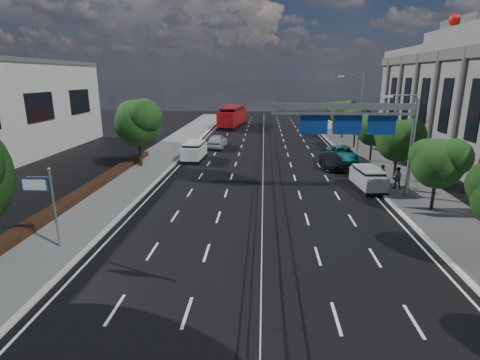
{
  "coord_description": "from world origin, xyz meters",
  "views": [
    {
      "loc": [
        -0.01,
        -17.18,
        8.65
      ],
      "look_at": [
        -1.43,
        5.28,
        2.4
      ],
      "focal_mm": 28.0,
      "sensor_mm": 36.0,
      "label": 1
    }
  ],
  "objects_px": {
    "overhead_gantry": "(359,121)",
    "silver_minivan": "(368,179)",
    "red_bus": "(232,116)",
    "pedestrian_b": "(397,178)",
    "toilet_sign": "(44,194)",
    "parked_car_dark": "(332,161)",
    "pedestrian_a": "(382,175)",
    "near_car_dark": "(233,114)",
    "near_car_silver": "(217,141)",
    "white_minivan": "(194,151)",
    "parked_car_teal": "(342,154)"
  },
  "relations": [
    {
      "from": "near_car_dark",
      "to": "pedestrian_b",
      "type": "bearing_deg",
      "value": 101.55
    },
    {
      "from": "silver_minivan",
      "to": "parked_car_dark",
      "type": "relative_size",
      "value": 0.91
    },
    {
      "from": "parked_car_dark",
      "to": "near_car_silver",
      "type": "bearing_deg",
      "value": 139.36
    },
    {
      "from": "overhead_gantry",
      "to": "parked_car_teal",
      "type": "bearing_deg",
      "value": 82.56
    },
    {
      "from": "toilet_sign",
      "to": "parked_car_teal",
      "type": "height_order",
      "value": "toilet_sign"
    },
    {
      "from": "silver_minivan",
      "to": "pedestrian_a",
      "type": "distance_m",
      "value": 1.58
    },
    {
      "from": "red_bus",
      "to": "parked_car_teal",
      "type": "bearing_deg",
      "value": -55.48
    },
    {
      "from": "near_car_silver",
      "to": "near_car_dark",
      "type": "distance_m",
      "value": 33.54
    },
    {
      "from": "toilet_sign",
      "to": "white_minivan",
      "type": "relative_size",
      "value": 0.95
    },
    {
      "from": "pedestrian_a",
      "to": "pedestrian_b",
      "type": "distance_m",
      "value": 1.35
    },
    {
      "from": "overhead_gantry",
      "to": "pedestrian_a",
      "type": "xyz_separation_m",
      "value": [
        2.86,
        2.71,
        -4.64
      ]
    },
    {
      "from": "overhead_gantry",
      "to": "near_car_dark",
      "type": "height_order",
      "value": "overhead_gantry"
    },
    {
      "from": "near_car_dark",
      "to": "silver_minivan",
      "type": "distance_m",
      "value": 52.7
    },
    {
      "from": "red_bus",
      "to": "near_car_dark",
      "type": "relative_size",
      "value": 2.34
    },
    {
      "from": "overhead_gantry",
      "to": "white_minivan",
      "type": "xyz_separation_m",
      "value": [
        -14.1,
        11.51,
        -4.65
      ]
    },
    {
      "from": "parked_car_teal",
      "to": "parked_car_dark",
      "type": "bearing_deg",
      "value": -119.81
    },
    {
      "from": "near_car_dark",
      "to": "silver_minivan",
      "type": "bearing_deg",
      "value": 99.38
    },
    {
      "from": "near_car_dark",
      "to": "pedestrian_a",
      "type": "distance_m",
      "value": 52.23
    },
    {
      "from": "near_car_dark",
      "to": "pedestrian_b",
      "type": "xyz_separation_m",
      "value": [
        16.94,
        -50.74,
        0.15
      ]
    },
    {
      "from": "toilet_sign",
      "to": "overhead_gantry",
      "type": "distance_m",
      "value": 20.52
    },
    {
      "from": "white_minivan",
      "to": "pedestrian_b",
      "type": "xyz_separation_m",
      "value": [
        17.81,
        -9.84,
        0.05
      ]
    },
    {
      "from": "red_bus",
      "to": "near_car_silver",
      "type": "xyz_separation_m",
      "value": [
        -0.23,
        -20.43,
        -1.01
      ]
    },
    {
      "from": "overhead_gantry",
      "to": "pedestrian_a",
      "type": "bearing_deg",
      "value": 43.49
    },
    {
      "from": "overhead_gantry",
      "to": "silver_minivan",
      "type": "height_order",
      "value": "overhead_gantry"
    },
    {
      "from": "white_minivan",
      "to": "pedestrian_a",
      "type": "bearing_deg",
      "value": -24.53
    },
    {
      "from": "near_car_dark",
      "to": "pedestrian_b",
      "type": "height_order",
      "value": "pedestrian_b"
    },
    {
      "from": "parked_car_teal",
      "to": "pedestrian_b",
      "type": "relative_size",
      "value": 3.26
    },
    {
      "from": "white_minivan",
      "to": "parked_car_dark",
      "type": "distance_m",
      "value": 14.3
    },
    {
      "from": "red_bus",
      "to": "pedestrian_b",
      "type": "relative_size",
      "value": 7.05
    },
    {
      "from": "toilet_sign",
      "to": "overhead_gantry",
      "type": "relative_size",
      "value": 0.42
    },
    {
      "from": "red_bus",
      "to": "pedestrian_b",
      "type": "distance_m",
      "value": 40.91
    },
    {
      "from": "near_car_silver",
      "to": "silver_minivan",
      "type": "height_order",
      "value": "silver_minivan"
    },
    {
      "from": "toilet_sign",
      "to": "pedestrian_a",
      "type": "bearing_deg",
      "value": 31.84
    },
    {
      "from": "white_minivan",
      "to": "parked_car_teal",
      "type": "distance_m",
      "value": 15.66
    },
    {
      "from": "near_car_silver",
      "to": "near_car_dark",
      "type": "height_order",
      "value": "near_car_dark"
    },
    {
      "from": "parked_car_teal",
      "to": "pedestrian_b",
      "type": "bearing_deg",
      "value": -80.1
    },
    {
      "from": "silver_minivan",
      "to": "parked_car_teal",
      "type": "relative_size",
      "value": 0.76
    },
    {
      "from": "pedestrian_a",
      "to": "white_minivan",
      "type": "bearing_deg",
      "value": -28.08
    },
    {
      "from": "silver_minivan",
      "to": "parked_car_teal",
      "type": "height_order",
      "value": "silver_minivan"
    },
    {
      "from": "toilet_sign",
      "to": "pedestrian_a",
      "type": "height_order",
      "value": "toilet_sign"
    },
    {
      "from": "toilet_sign",
      "to": "silver_minivan",
      "type": "distance_m",
      "value": 22.72
    },
    {
      "from": "parked_car_teal",
      "to": "pedestrian_a",
      "type": "xyz_separation_m",
      "value": [
        1.3,
        -9.23,
        0.18
      ]
    },
    {
      "from": "toilet_sign",
      "to": "parked_car_teal",
      "type": "bearing_deg",
      "value": 48.81
    },
    {
      "from": "red_bus",
      "to": "parked_car_teal",
      "type": "relative_size",
      "value": 2.16
    },
    {
      "from": "white_minivan",
      "to": "near_car_dark",
      "type": "bearing_deg",
      "value": 91.67
    },
    {
      "from": "near_car_silver",
      "to": "parked_car_teal",
      "type": "relative_size",
      "value": 0.88
    },
    {
      "from": "near_car_silver",
      "to": "red_bus",
      "type": "bearing_deg",
      "value": -86.71
    },
    {
      "from": "white_minivan",
      "to": "near_car_dark",
      "type": "relative_size",
      "value": 0.87
    },
    {
      "from": "red_bus",
      "to": "pedestrian_a",
      "type": "height_order",
      "value": "red_bus"
    },
    {
      "from": "parked_car_dark",
      "to": "pedestrian_a",
      "type": "relative_size",
      "value": 2.86
    }
  ]
}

